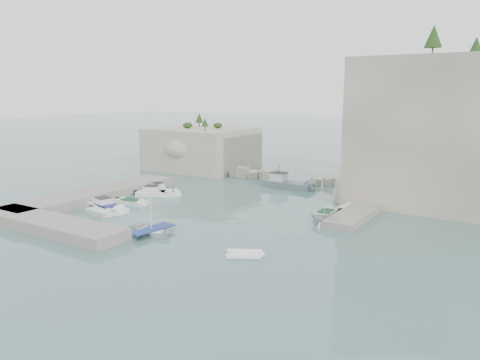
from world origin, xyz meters
The scene contains 22 objects.
ground centered at (0.00, 0.00, 0.00)m, with size 400.00×400.00×0.00m, color slate.
cliff_east centered at (23.00, 23.00, 8.50)m, with size 26.00×22.00×17.00m, color beige.
cliff_terrace centered at (13.00, 18.00, 1.25)m, with size 8.00×10.00×2.50m, color beige.
outcrop_west centered at (-20.00, 25.00, 3.50)m, with size 16.00×14.00×7.00m, color beige.
quay_west centered at (-17.00, -1.00, 0.55)m, with size 5.00×24.00×1.10m, color #9E9689.
quay_south centered at (-10.00, -12.50, 0.55)m, with size 18.00×4.00×1.10m, color #9E9689.
ledge_east centered at (13.50, 10.00, 0.40)m, with size 3.00×16.00×0.80m, color #9E9689.
breakwater centered at (-1.00, 22.00, 0.70)m, with size 28.00×3.00×1.40m, color beige.
motorboat_a centered at (-12.32, 5.82, 0.00)m, with size 5.62×1.67×1.40m, color silver, non-canonical shape.
motorboat_b centered at (-11.60, 4.53, 0.00)m, with size 6.07×1.99×1.40m, color white, non-canonical shape.
motorboat_c centered at (-11.03, -0.82, 0.00)m, with size 4.48×1.63×0.70m, color silver, non-canonical shape.
motorboat_d centered at (-11.40, -4.11, 0.00)m, with size 6.75×2.01×1.40m, color white, non-canonical shape.
motorboat_e centered at (-10.53, -5.87, 0.00)m, with size 4.06×1.66×0.70m, color silver, non-canonical shape.
rowboat centered at (-0.83, -8.17, 0.00)m, with size 3.62×5.07×1.05m, color white.
inflatable_dinghy centered at (9.77, -8.64, 0.00)m, with size 3.15×1.53×0.44m, color white, non-canonical shape.
tender_east_a centered at (11.81, 3.45, 0.00)m, with size 3.07×3.55×1.87m, color silver.
tender_east_b centered at (10.54, 6.70, 0.00)m, with size 4.31×1.47×0.70m, color silver, non-canonical shape.
tender_east_c centered at (11.72, 10.57, 0.00)m, with size 4.56×1.47×0.70m, color white, non-canonical shape.
tender_east_d centered at (9.80, 15.03, 0.00)m, with size 1.60×4.24×1.64m, color white.
work_boat centered at (0.18, 18.06, 0.00)m, with size 7.82×2.31×2.20m, color slate, non-canonical shape.
rowboat_mast centered at (-0.83, -8.17, 2.62)m, with size 0.10×0.10×4.20m, color white.
vegetation centered at (17.83, 24.40, 17.93)m, with size 53.48×13.88×13.40m.
Camera 1 is at (28.98, -39.32, 13.20)m, focal length 35.00 mm.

